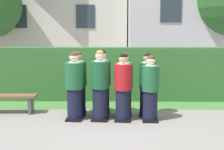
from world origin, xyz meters
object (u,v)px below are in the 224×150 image
(student_front_row_3, at_px, (150,90))
(student_rear_row_1, at_px, (102,84))
(student_rear_row_0, at_px, (78,85))
(student_rear_row_3, at_px, (147,86))
(wooden_bench, at_px, (9,100))
(student_rear_row_2, at_px, (124,85))
(student_in_red_blazer, at_px, (123,89))
(student_front_row_0, at_px, (74,88))
(student_front_row_1, at_px, (100,87))

(student_front_row_3, height_order, student_rear_row_1, student_rear_row_1)
(student_rear_row_0, bearing_deg, student_rear_row_3, -1.15)
(wooden_bench, bearing_deg, student_rear_row_2, -1.68)
(student_in_red_blazer, xyz_separation_m, student_front_row_3, (0.64, -0.02, -0.02))
(student_rear_row_3, bearing_deg, wooden_bench, 177.96)
(student_rear_row_1, bearing_deg, student_rear_row_0, -177.34)
(student_front_row_0, bearing_deg, student_front_row_1, -0.24)
(student_front_row_1, xyz_separation_m, student_rear_row_3, (1.15, 0.39, -0.04))
(student_front_row_3, bearing_deg, student_rear_row_1, 155.75)
(student_front_row_1, relative_size, student_front_row_3, 1.07)
(student_rear_row_3, relative_size, wooden_bench, 1.12)
(student_front_row_0, distance_m, student_rear_row_2, 1.27)
(student_front_row_0, distance_m, wooden_bench, 1.89)
(wooden_bench, bearing_deg, student_rear_row_0, -2.90)
(wooden_bench, bearing_deg, student_in_red_blazer, -10.87)
(student_front_row_0, relative_size, student_in_red_blazer, 1.02)
(student_front_row_1, relative_size, wooden_bench, 1.18)
(student_in_red_blazer, height_order, student_rear_row_0, student_rear_row_0)
(student_in_red_blazer, bearing_deg, wooden_bench, 169.13)
(student_rear_row_0, height_order, wooden_bench, student_rear_row_0)
(student_in_red_blazer, relative_size, student_rear_row_2, 1.01)
(student_rear_row_1, bearing_deg, student_front_row_0, -144.34)
(student_rear_row_1, bearing_deg, wooden_bench, 178.48)
(student_front_row_1, relative_size, student_in_red_blazer, 1.04)
(student_rear_row_2, distance_m, wooden_bench, 2.99)
(student_front_row_1, height_order, student_in_red_blazer, student_front_row_1)
(student_rear_row_1, height_order, wooden_bench, student_rear_row_1)
(student_front_row_3, xyz_separation_m, wooden_bench, (-3.55, 0.58, -0.39))
(student_front_row_1, distance_m, wooden_bench, 2.47)
(student_rear_row_2, bearing_deg, student_rear_row_0, -179.79)
(student_rear_row_1, xyz_separation_m, student_rear_row_2, (0.56, -0.02, -0.04))
(student_front_row_0, xyz_separation_m, wooden_bench, (-1.76, 0.52, -0.43))
(student_front_row_0, distance_m, student_front_row_1, 0.61)
(student_in_red_blazer, distance_m, student_rear_row_0, 1.21)
(student_rear_row_3, height_order, wooden_bench, student_rear_row_3)
(student_in_red_blazer, bearing_deg, student_rear_row_2, 84.58)
(student_front_row_1, distance_m, student_rear_row_3, 1.22)
(student_rear_row_2, bearing_deg, student_rear_row_1, 177.62)
(student_rear_row_0, bearing_deg, student_in_red_blazer, -22.78)
(student_front_row_0, height_order, student_rear_row_1, student_rear_row_1)
(student_front_row_0, height_order, student_rear_row_3, student_front_row_0)
(student_rear_row_2, distance_m, student_rear_row_3, 0.56)
(student_in_red_blazer, relative_size, student_rear_row_3, 1.01)
(student_front_row_3, height_order, wooden_bench, student_front_row_3)
(student_rear_row_0, bearing_deg, student_front_row_1, -36.81)
(student_in_red_blazer, distance_m, student_rear_row_1, 0.72)
(student_front_row_0, distance_m, student_rear_row_1, 0.78)
(student_in_red_blazer, xyz_separation_m, student_rear_row_3, (0.61, 0.43, -0.01))
(student_front_row_0, xyz_separation_m, student_rear_row_0, (0.04, 0.43, -0.01))
(student_front_row_3, relative_size, student_rear_row_0, 0.96)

